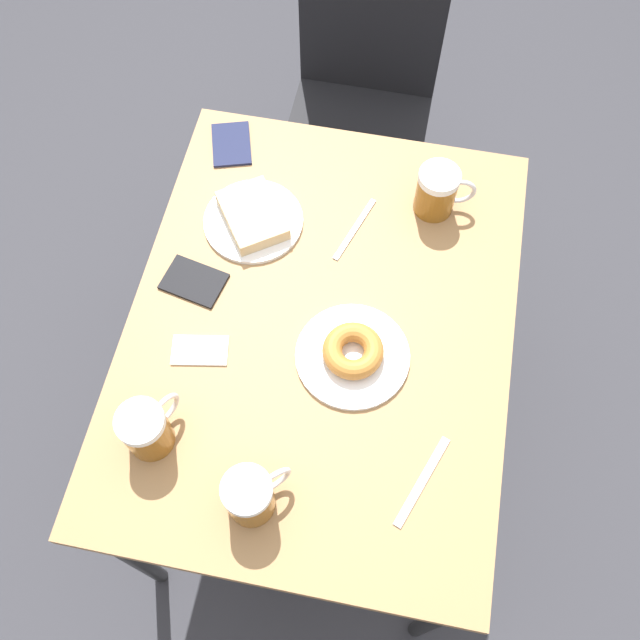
# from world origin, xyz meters

# --- Properties ---
(ground_plane) EXTENTS (8.00, 8.00, 0.00)m
(ground_plane) POSITION_xyz_m (0.00, 0.00, 0.00)
(ground_plane) COLOR #333338
(table) EXTENTS (0.78, 1.03, 0.76)m
(table) POSITION_xyz_m (0.00, 0.00, 0.70)
(table) COLOR #997044
(table) RESTS_ON ground_plane
(chair) EXTENTS (0.40, 0.40, 0.97)m
(chair) POSITION_xyz_m (-0.05, 0.88, 0.57)
(chair) COLOR black
(chair) RESTS_ON ground_plane
(plate_with_cake) EXTENTS (0.22, 0.22, 0.04)m
(plate_with_cake) POSITION_xyz_m (-0.19, 0.22, 0.78)
(plate_with_cake) COLOR white
(plate_with_cake) RESTS_ON table
(plate_with_donut) EXTENTS (0.23, 0.23, 0.05)m
(plate_with_donut) POSITION_xyz_m (0.08, -0.06, 0.78)
(plate_with_donut) COLOR white
(plate_with_donut) RESTS_ON table
(beer_mug_left) EXTENTS (0.11, 0.11, 0.12)m
(beer_mug_left) POSITION_xyz_m (-0.05, -0.38, 0.82)
(beer_mug_left) COLOR #8C5619
(beer_mug_left) RESTS_ON table
(beer_mug_center) EXTENTS (0.13, 0.09, 0.12)m
(beer_mug_center) POSITION_xyz_m (0.19, 0.34, 0.82)
(beer_mug_center) COLOR #8C5619
(beer_mug_center) RESTS_ON table
(beer_mug_right) EXTENTS (0.09, 0.12, 0.12)m
(beer_mug_right) POSITION_xyz_m (-0.26, -0.30, 0.82)
(beer_mug_right) COLOR #8C5619
(beer_mug_right) RESTS_ON table
(napkin_folded) EXTENTS (0.12, 0.08, 0.00)m
(napkin_folded) POSITION_xyz_m (-0.23, -0.10, 0.76)
(napkin_folded) COLOR white
(napkin_folded) RESTS_ON table
(fork) EXTENTS (0.07, 0.17, 0.00)m
(fork) POSITION_xyz_m (0.03, 0.24, 0.76)
(fork) COLOR silver
(fork) RESTS_ON table
(knife) EXTENTS (0.08, 0.18, 0.00)m
(knife) POSITION_xyz_m (0.25, -0.28, 0.76)
(knife) COLOR silver
(knife) RESTS_ON table
(passport_near_edge) EXTENTS (0.14, 0.11, 0.01)m
(passport_near_edge) POSITION_xyz_m (-0.28, 0.05, 0.77)
(passport_near_edge) COLOR black
(passport_near_edge) RESTS_ON table
(passport_far_edge) EXTENTS (0.12, 0.15, 0.01)m
(passport_far_edge) POSITION_xyz_m (-0.29, 0.42, 0.77)
(passport_far_edge) COLOR #141938
(passport_far_edge) RESTS_ON table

